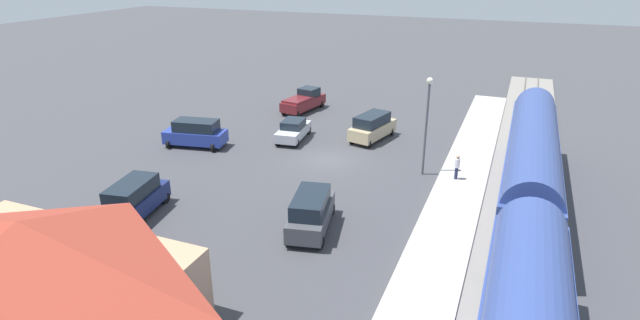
% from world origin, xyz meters
% --- Properties ---
extents(ground_plane, '(200.00, 200.00, 0.00)m').
position_xyz_m(ground_plane, '(0.00, 0.00, 0.00)').
color(ground_plane, '#424247').
extents(railway_track, '(4.80, 70.00, 0.30)m').
position_xyz_m(railway_track, '(-14.00, 0.00, 0.09)').
color(railway_track, gray).
rests_on(railway_track, ground).
extents(platform, '(3.20, 46.00, 0.30)m').
position_xyz_m(platform, '(-10.00, 0.00, 0.15)').
color(platform, '#B7B2A8').
rests_on(platform, ground).
extents(station_building, '(12.55, 8.07, 5.12)m').
position_xyz_m(station_building, '(4.00, 22.00, 2.67)').
color(station_building, tan).
rests_on(station_building, ground).
extents(pedestrian_on_platform, '(0.36, 0.36, 1.71)m').
position_xyz_m(pedestrian_on_platform, '(-9.58, 0.65, 1.28)').
color(pedestrian_on_platform, '#23284C').
rests_on(pedestrian_on_platform, platform).
extents(sedan_silver, '(2.34, 4.68, 1.74)m').
position_xyz_m(sedan_silver, '(4.31, -3.16, 0.88)').
color(sedan_silver, silver).
rests_on(sedan_silver, ground).
extents(suv_charcoal, '(2.93, 5.20, 2.22)m').
position_xyz_m(suv_charcoal, '(-2.95, 10.22, 1.15)').
color(suv_charcoal, '#47494F').
rests_on(suv_charcoal, ground).
extents(suv_tan, '(3.03, 5.22, 2.22)m').
position_xyz_m(suv_tan, '(-1.79, -5.71, 1.15)').
color(suv_tan, '#C6B284').
rests_on(suv_tan, ground).
extents(pickup_maroon, '(2.86, 5.66, 2.14)m').
position_xyz_m(pickup_maroon, '(6.97, -11.42, 1.03)').
color(pickup_maroon, maroon).
rests_on(pickup_maroon, ground).
extents(suv_navy, '(2.75, 5.16, 2.22)m').
position_xyz_m(suv_navy, '(7.31, 12.61, 1.15)').
color(suv_navy, navy).
rests_on(suv_navy, ground).
extents(suv_blue, '(5.17, 3.05, 2.22)m').
position_xyz_m(suv_blue, '(10.94, 1.24, 1.15)').
color(suv_blue, '#283D9E').
rests_on(suv_blue, ground).
extents(light_pole_near_platform, '(0.44, 0.44, 6.94)m').
position_xyz_m(light_pole_near_platform, '(-7.20, 0.01, 4.43)').
color(light_pole_near_platform, '#515156').
rests_on(light_pole_near_platform, ground).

